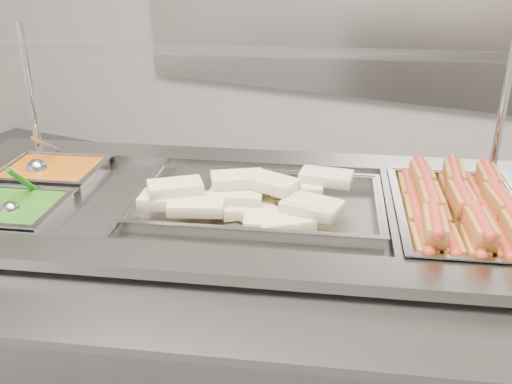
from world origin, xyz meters
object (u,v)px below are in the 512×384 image
at_px(sneeze_guard, 249,57).
at_px(pan_wraps, 259,208).
at_px(serving_spoon, 13,205).
at_px(pan_hotdogs, 460,224).
at_px(ladle, 38,168).
at_px(steam_counter, 241,325).

xyz_separation_m(sneeze_guard, pan_wraps, (0.11, -0.17, -0.36)).
distance_m(sneeze_guard, serving_spoon, 0.73).
height_order(pan_hotdogs, ladle, ladle).
xyz_separation_m(steam_counter, serving_spoon, (-0.49, -0.30, 0.42)).
relative_size(pan_hotdogs, pan_wraps, 0.82).
distance_m(sneeze_guard, ladle, 0.71).
bearing_deg(steam_counter, ladle, -173.09).
xyz_separation_m(sneeze_guard, pan_hotdogs, (0.61, -0.02, -0.37)).
distance_m(sneeze_guard, pan_hotdogs, 0.71).
relative_size(steam_counter, pan_hotdogs, 3.26).
relative_size(pan_hotdogs, ladle, 3.32).
bearing_deg(steam_counter, serving_spoon, -148.60).
distance_m(steam_counter, sneeze_guard, 0.77).
relative_size(sneeze_guard, serving_spoon, 9.89).
bearing_deg(pan_wraps, ladle, -172.24).
height_order(pan_wraps, ladle, ladle).
relative_size(pan_wraps, ladle, 4.07).
distance_m(pan_hotdogs, pan_wraps, 0.52).
distance_m(pan_hotdogs, ladle, 1.21).
relative_size(steam_counter, sneeze_guard, 1.23).
bearing_deg(ladle, sneeze_guard, 25.03).
distance_m(ladle, serving_spoon, 0.26).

